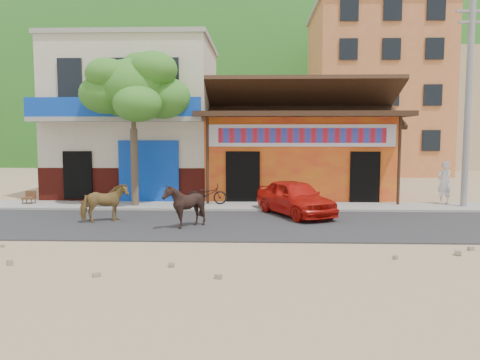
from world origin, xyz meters
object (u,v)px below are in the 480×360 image
object	(u,v)px
tree	(134,129)
scooter	(207,194)
red_car	(295,198)
cow_dark	(184,206)
cafe_chair_left	(29,192)
cafe_chair_right	(87,196)
cow_tan	(104,203)
utility_pole	(468,102)
pedestrian	(444,183)

from	to	relation	value
tree	scooter	size ratio (longest dim) A/B	3.84
tree	red_car	xyz separation A→B (m)	(6.13, -1.60, -2.45)
cow_dark	red_car	size ratio (longest dim) A/B	0.37
cafe_chair_left	cafe_chair_right	size ratio (longest dim) A/B	1.18
scooter	cow_tan	bearing A→B (deg)	134.50
utility_pole	cow_tan	size ratio (longest dim) A/B	5.40
pedestrian	red_car	bearing A→B (deg)	5.23
cafe_chair_left	cafe_chair_right	world-z (taller)	cafe_chair_left
tree	cafe_chair_right	world-z (taller)	tree
utility_pole	cow_dark	size ratio (longest dim) A/B	5.87
tree	utility_pole	distance (m)	12.84
pedestrian	cafe_chair_right	bearing A→B (deg)	-11.07
tree	utility_pole	xyz separation A→B (m)	(12.80, 0.20, 1.00)
cow_dark	utility_pole	bearing A→B (deg)	108.29
cow_tan	cow_dark	size ratio (longest dim) A/B	1.09
cafe_chair_left	cow_dark	bearing A→B (deg)	-32.79
cow_tan	cafe_chair_left	size ratio (longest dim) A/B	1.59
cafe_chair_right	cafe_chair_left	bearing A→B (deg)	173.48
tree	cow_dark	size ratio (longest dim) A/B	4.40
utility_pole	cow_tan	world-z (taller)	utility_pole
utility_pole	cafe_chair_right	bearing A→B (deg)	-177.57
cow_dark	red_car	xyz separation A→B (m)	(3.56, 2.37, -0.05)
utility_pole	scooter	bearing A→B (deg)	179.21
scooter	cafe_chair_right	size ratio (longest dim) A/B	1.97
cafe_chair_right	pedestrian	bearing A→B (deg)	13.34
red_car	pedestrian	distance (m)	6.57
red_car	cafe_chair_right	size ratio (longest dim) A/B	4.66
cow_tan	cafe_chair_right	bearing A→B (deg)	0.24
red_car	scooter	distance (m)	3.85
cow_tan	scooter	bearing A→B (deg)	-70.82
cow_dark	cafe_chair_left	distance (m)	8.17
tree	pedestrian	distance (m)	12.46
pedestrian	cow_tan	bearing A→B (deg)	1.42
utility_pole	cow_dark	distance (m)	11.56
tree	red_car	world-z (taller)	tree
cow_dark	red_car	world-z (taller)	cow_dark
pedestrian	scooter	bearing A→B (deg)	-13.31
tree	cow_tan	xyz separation A→B (m)	(-0.20, -3.12, -2.45)
scooter	red_car	bearing A→B (deg)	-124.75
red_car	cow_dark	bearing A→B (deg)	-173.20
cafe_chair_left	cow_tan	bearing A→B (deg)	-40.35
cow_tan	cow_dark	distance (m)	2.89
cow_dark	cafe_chair_right	bearing A→B (deg)	-133.29
tree	red_car	bearing A→B (deg)	-14.64
red_car	pedestrian	size ratio (longest dim) A/B	2.15
tree	cow_tan	distance (m)	3.97
tree	scooter	xyz separation A→B (m)	(2.80, 0.34, -2.59)
tree	cow_dark	distance (m)	5.30
cow_dark	tree	bearing A→B (deg)	-151.01
cow_tan	cafe_chair_right	world-z (taller)	cow_tan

